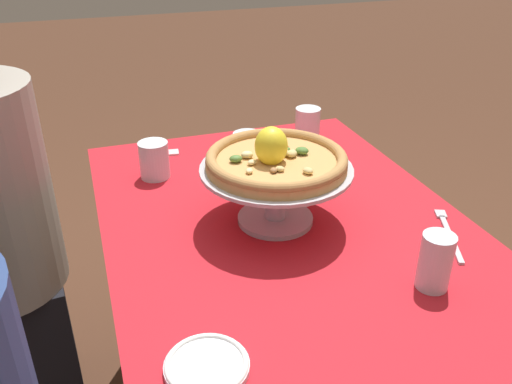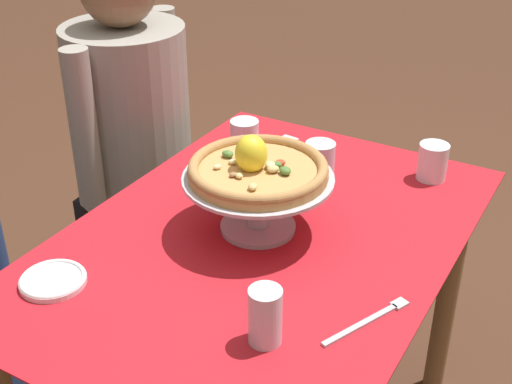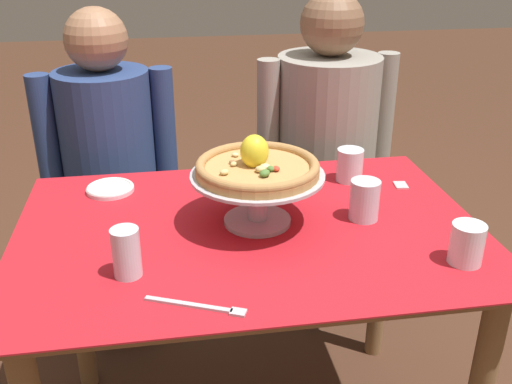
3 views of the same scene
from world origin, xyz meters
name	(u,v)px [view 2 (image 2 of 3)]	position (x,y,z in m)	size (l,w,h in m)	color
dining_table	(261,279)	(0.00, 0.00, 0.63)	(1.19, 0.82, 0.74)	olive
pizza_stand	(258,194)	(0.03, 0.02, 0.84)	(0.34, 0.34, 0.14)	#B7B7C1
pizza	(257,168)	(0.02, 0.02, 0.90)	(0.31, 0.31, 0.10)	tan
water_glass_front_right	(432,164)	(0.46, -0.25, 0.79)	(0.08, 0.08, 0.10)	white
water_glass_side_right	(321,165)	(0.30, 0.00, 0.79)	(0.08, 0.08, 0.11)	silver
water_glass_back_right	(245,139)	(0.34, 0.25, 0.79)	(0.08, 0.08, 0.10)	silver
water_glass_front_left	(265,319)	(-0.30, -0.18, 0.79)	(0.06, 0.06, 0.11)	silver
side_plate	(53,280)	(-0.37, 0.28, 0.75)	(0.14, 0.14, 0.02)	white
dinner_fork	(371,319)	(-0.15, -0.33, 0.75)	(0.21, 0.10, 0.01)	#B7B7C1
sugar_packet	(289,139)	(0.48, 0.18, 0.75)	(0.05, 0.04, 0.01)	beige
diner_right	(133,149)	(0.40, 0.70, 0.62)	(0.53, 0.41, 1.25)	black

